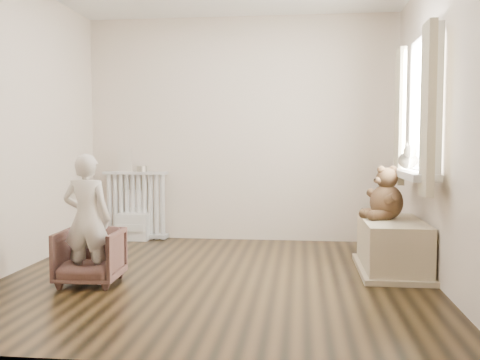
# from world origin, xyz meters

# --- Properties ---
(floor) EXTENTS (3.60, 3.60, 0.01)m
(floor) POSITION_xyz_m (0.00, 0.00, 0.00)
(floor) COLOR black
(floor) RESTS_ON ground
(back_wall) EXTENTS (3.60, 0.02, 2.60)m
(back_wall) POSITION_xyz_m (0.00, 1.80, 1.30)
(back_wall) COLOR silver
(back_wall) RESTS_ON ground
(front_wall) EXTENTS (3.60, 0.02, 2.60)m
(front_wall) POSITION_xyz_m (0.00, -1.80, 1.30)
(front_wall) COLOR silver
(front_wall) RESTS_ON ground
(left_wall) EXTENTS (0.02, 3.60, 2.60)m
(left_wall) POSITION_xyz_m (-1.80, 0.00, 1.30)
(left_wall) COLOR silver
(left_wall) RESTS_ON ground
(right_wall) EXTENTS (0.02, 3.60, 2.60)m
(right_wall) POSITION_xyz_m (1.80, 0.00, 1.30)
(right_wall) COLOR silver
(right_wall) RESTS_ON ground
(window) EXTENTS (0.03, 0.90, 1.10)m
(window) POSITION_xyz_m (1.76, 0.30, 1.45)
(window) COLOR white
(window) RESTS_ON right_wall
(window_sill) EXTENTS (0.22, 1.10, 0.06)m
(window_sill) POSITION_xyz_m (1.67, 0.30, 0.87)
(window_sill) COLOR silver
(window_sill) RESTS_ON right_wall
(curtain_left) EXTENTS (0.06, 0.26, 1.30)m
(curtain_left) POSITION_xyz_m (1.65, -0.27, 1.39)
(curtain_left) COLOR beige
(curtain_left) RESTS_ON right_wall
(curtain_right) EXTENTS (0.06, 0.26, 1.30)m
(curtain_right) POSITION_xyz_m (1.65, 0.87, 1.39)
(curtain_right) COLOR beige
(curtain_right) RESTS_ON right_wall
(radiator) EXTENTS (0.76, 0.14, 0.80)m
(radiator) POSITION_xyz_m (-1.23, 1.68, 0.39)
(radiator) COLOR silver
(radiator) RESTS_ON floor
(paper_doll) EXTENTS (0.17, 0.01, 0.28)m
(paper_doll) POSITION_xyz_m (-1.36, 1.68, 0.94)
(paper_doll) COLOR beige
(paper_doll) RESTS_ON radiator
(tin_a) EXTENTS (0.11, 0.11, 0.07)m
(tin_a) POSITION_xyz_m (-1.16, 1.68, 0.84)
(tin_a) COLOR #A59E8C
(tin_a) RESTS_ON radiator
(toy_vanity) EXTENTS (0.37, 0.26, 0.58)m
(toy_vanity) POSITION_xyz_m (-1.25, 1.65, 0.28)
(toy_vanity) COLOR silver
(toy_vanity) RESTS_ON floor
(armchair) EXTENTS (0.50, 0.51, 0.45)m
(armchair) POSITION_xyz_m (-0.98, -0.33, 0.22)
(armchair) COLOR brown
(armchair) RESTS_ON floor
(child) EXTENTS (0.39, 0.26, 1.04)m
(child) POSITION_xyz_m (-0.98, -0.38, 0.54)
(child) COLOR silver
(child) RESTS_ON armchair
(toy_bench) EXTENTS (0.52, 0.98, 0.46)m
(toy_bench) POSITION_xyz_m (1.52, 0.37, 0.20)
(toy_bench) COLOR #C4B692
(toy_bench) RESTS_ON floor
(teddy_bear) EXTENTS (0.47, 0.42, 0.47)m
(teddy_bear) POSITION_xyz_m (1.48, 0.47, 0.67)
(teddy_bear) COLOR #3D2918
(teddy_bear) RESTS_ON toy_bench
(plush_cat) EXTENTS (0.23, 0.31, 0.23)m
(plush_cat) POSITION_xyz_m (1.66, 0.49, 1.00)
(plush_cat) COLOR slate
(plush_cat) RESTS_ON window_sill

